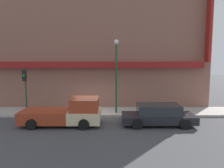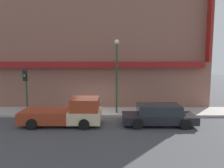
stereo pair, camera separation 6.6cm
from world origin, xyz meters
name	(u,v)px [view 1 (the left image)]	position (x,y,z in m)	size (l,w,h in m)	color
ground_plane	(92,117)	(0.00, 0.00, 0.00)	(80.00, 80.00, 0.00)	#424244
sidewalk	(94,112)	(0.00, 1.37, 0.09)	(36.00, 2.74, 0.18)	#ADA89E
building	(96,46)	(0.02, 4.22, 5.44)	(19.80, 3.80, 11.17)	brown
pickup_truck	(67,113)	(-1.47, -1.74, 0.78)	(5.23, 2.26, 1.80)	beige
parked_car	(159,115)	(4.57, -1.74, 0.67)	(4.77, 2.08, 1.36)	black
fire_hydrant	(70,108)	(-1.75, 0.72, 0.53)	(0.22, 0.22, 0.70)	red
street_lamp	(117,68)	(1.84, 0.75, 3.67)	(0.36, 0.36, 5.60)	#1E4728
traffic_light	(26,84)	(-4.98, 0.37, 2.48)	(0.28, 0.42, 3.33)	#1E4728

